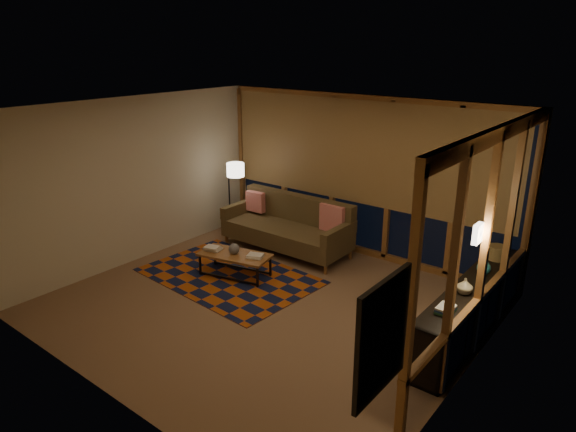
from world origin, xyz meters
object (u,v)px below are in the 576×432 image
Objects in this scene: floor_lamp at (229,197)px; bookshelf at (471,309)px; coffee_table at (235,265)px; sofa at (286,226)px.

floor_lamp reaches higher than bookshelf.
floor_lamp is (-1.39, 1.32, 0.54)m from coffee_table.
sofa is at bearing 21.53° from floor_lamp.
floor_lamp reaches higher than sofa.
bookshelf is at bearing 14.29° from floor_lamp.
coffee_table is 2.00m from floor_lamp.
sofa is at bearing 168.70° from bookshelf.
sofa is at bearing 77.08° from coffee_table.
floor_lamp is 0.51× the size of bookshelf.
floor_lamp is (-1.39, 0.03, 0.26)m from sofa.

